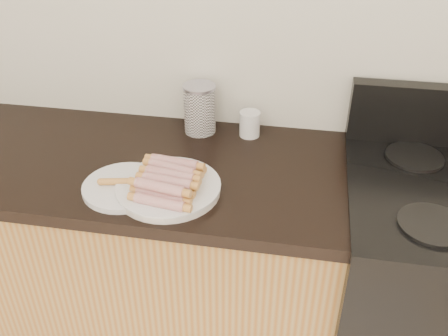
% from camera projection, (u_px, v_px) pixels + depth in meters
% --- Properties ---
extents(wall_back, '(4.00, 0.04, 2.60)m').
position_uv_depth(wall_back, '(233.00, 11.00, 1.58)').
color(wall_back, silver).
rests_on(wall_back, ground).
extents(cabinet_base, '(2.20, 0.59, 0.86)m').
position_uv_depth(cabinet_base, '(37.00, 254.00, 1.90)').
color(cabinet_base, olive).
rests_on(cabinet_base, floor).
extents(counter_slab, '(2.20, 0.62, 0.04)m').
position_uv_depth(counter_slab, '(9.00, 154.00, 1.66)').
color(counter_slab, black).
rests_on(counter_slab, cabinet_base).
extents(stove, '(0.76, 0.65, 0.91)m').
position_uv_depth(stove, '(446.00, 305.00, 1.66)').
color(stove, black).
rests_on(stove, floor).
extents(burner_near_left, '(0.18, 0.18, 0.01)m').
position_uv_depth(burner_near_left, '(433.00, 225.00, 1.29)').
color(burner_near_left, black).
rests_on(burner_near_left, stove).
extents(burner_far_left, '(0.18, 0.18, 0.01)m').
position_uv_depth(burner_far_left, '(414.00, 157.00, 1.57)').
color(burner_far_left, black).
rests_on(burner_far_left, stove).
extents(main_plate, '(0.33, 0.33, 0.02)m').
position_uv_depth(main_plate, '(169.00, 189.00, 1.44)').
color(main_plate, white).
rests_on(main_plate, counter_slab).
extents(side_plate, '(0.29, 0.29, 0.02)m').
position_uv_depth(side_plate, '(124.00, 187.00, 1.45)').
color(side_plate, white).
rests_on(side_plate, counter_slab).
extents(hotdog_pile, '(0.14, 0.25, 0.06)m').
position_uv_depth(hotdog_pile, '(168.00, 179.00, 1.42)').
color(hotdog_pile, maroon).
rests_on(hotdog_pile, main_plate).
extents(plain_sausages, '(0.13, 0.05, 0.02)m').
position_uv_depth(plain_sausages, '(124.00, 181.00, 1.44)').
color(plain_sausages, '#C4713E').
rests_on(plain_sausages, side_plate).
extents(canister, '(0.11, 0.11, 0.17)m').
position_uv_depth(canister, '(200.00, 109.00, 1.70)').
color(canister, white).
rests_on(canister, counter_slab).
extents(mug, '(0.09, 0.09, 0.09)m').
position_uv_depth(mug, '(250.00, 124.00, 1.70)').
color(mug, white).
rests_on(mug, counter_slab).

